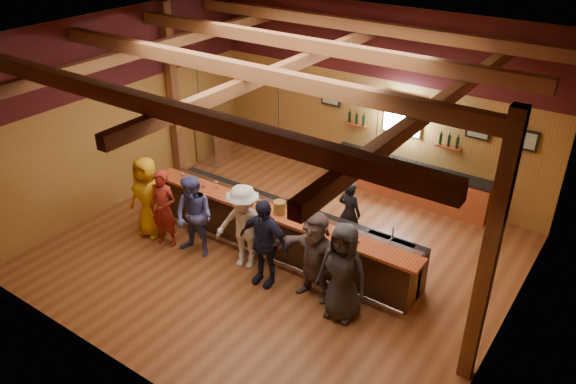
# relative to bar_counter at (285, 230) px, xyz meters

# --- Properties ---
(room) EXTENTS (9.04, 9.00, 4.52)m
(room) POSITION_rel_bar_counter_xyz_m (-0.02, -0.09, 2.69)
(room) COLOR brown
(room) RESTS_ON ground
(bar_counter) EXTENTS (6.30, 1.07, 1.11)m
(bar_counter) POSITION_rel_bar_counter_xyz_m (0.00, 0.00, 0.00)
(bar_counter) COLOR black
(bar_counter) RESTS_ON ground
(back_bar_cabinet) EXTENTS (4.00, 0.52, 0.95)m
(back_bar_cabinet) POSITION_rel_bar_counter_xyz_m (1.18, 3.57, -0.05)
(back_bar_cabinet) COLOR maroon
(back_bar_cabinet) RESTS_ON ground
(window) EXTENTS (0.95, 0.09, 0.95)m
(window) POSITION_rel_bar_counter_xyz_m (0.78, 3.80, 1.53)
(window) COLOR silver
(window) RESTS_ON room
(framed_pictures) EXTENTS (5.35, 0.05, 0.45)m
(framed_pictures) POSITION_rel_bar_counter_xyz_m (1.65, 3.79, 1.58)
(framed_pictures) COLOR black
(framed_pictures) RESTS_ON room
(wine_shelves) EXTENTS (3.00, 0.18, 0.30)m
(wine_shelves) POSITION_rel_bar_counter_xyz_m (0.78, 3.73, 1.10)
(wine_shelves) COLOR maroon
(wine_shelves) RESTS_ON room
(pendant_lights) EXTENTS (4.24, 0.24, 1.37)m
(pendant_lights) POSITION_rel_bar_counter_xyz_m (-0.02, -0.15, 2.19)
(pendant_lights) COLOR black
(pendant_lights) RESTS_ON room
(stainless_fridge) EXTENTS (0.70, 0.70, 1.80)m
(stainless_fridge) POSITION_rel_bar_counter_xyz_m (-4.12, 2.45, 0.38)
(stainless_fridge) COLOR silver
(stainless_fridge) RESTS_ON ground
(customer_orange) EXTENTS (0.95, 0.66, 1.85)m
(customer_orange) POSITION_rel_bar_counter_xyz_m (-2.82, -1.12, 0.40)
(customer_orange) COLOR #C58612
(customer_orange) RESTS_ON ground
(customer_redvest) EXTENTS (0.70, 0.53, 1.74)m
(customer_redvest) POSITION_rel_bar_counter_xyz_m (-2.24, -1.23, 0.35)
(customer_redvest) COLOR maroon
(customer_redvest) RESTS_ON ground
(customer_denim) EXTENTS (0.92, 0.75, 1.79)m
(customer_denim) POSITION_rel_bar_counter_xyz_m (-1.47, -1.12, 0.37)
(customer_denim) COLOR #454A8A
(customer_denim) RESTS_ON ground
(customer_white) EXTENTS (1.32, 0.98, 1.83)m
(customer_white) POSITION_rel_bar_counter_xyz_m (-0.37, -0.88, 0.39)
(customer_white) COLOR silver
(customer_white) RESTS_ON ground
(customer_navy) EXTENTS (1.09, 0.49, 1.84)m
(customer_navy) POSITION_rel_bar_counter_xyz_m (0.28, -1.09, 0.40)
(customer_navy) COLOR #1C1D38
(customer_navy) RESTS_ON ground
(customer_brown) EXTENTS (1.66, 0.53, 1.79)m
(customer_brown) POSITION_rel_bar_counter_xyz_m (1.30, -0.87, 0.37)
(customer_brown) COLOR brown
(customer_brown) RESTS_ON ground
(customer_dark) EXTENTS (0.96, 0.66, 1.90)m
(customer_dark) POSITION_rel_bar_counter_xyz_m (2.00, -1.08, 0.43)
(customer_dark) COLOR #242426
(customer_dark) RESTS_ON ground
(bartender) EXTENTS (0.55, 0.37, 1.47)m
(bartender) POSITION_rel_bar_counter_xyz_m (0.93, 1.07, 0.21)
(bartender) COLOR black
(bartender) RESTS_ON ground
(ice_bucket) EXTENTS (0.24, 0.24, 0.27)m
(ice_bucket) POSITION_rel_bar_counter_xyz_m (0.10, -0.31, 0.72)
(ice_bucket) COLOR brown
(ice_bucket) RESTS_ON bar_counter
(bottle_a) EXTENTS (0.07, 0.07, 0.31)m
(bottle_a) POSITION_rel_bar_counter_xyz_m (0.63, -0.25, 0.71)
(bottle_a) COLOR black
(bottle_a) RESTS_ON bar_counter
(bottle_b) EXTENTS (0.08, 0.08, 0.39)m
(bottle_b) POSITION_rel_bar_counter_xyz_m (0.66, -0.27, 0.74)
(bottle_b) COLOR black
(bottle_b) RESTS_ON bar_counter
(glass_a) EXTENTS (0.09, 0.09, 0.20)m
(glass_a) POSITION_rel_bar_counter_xyz_m (-2.47, -0.39, 0.73)
(glass_a) COLOR silver
(glass_a) RESTS_ON bar_counter
(glass_b) EXTENTS (0.08, 0.08, 0.17)m
(glass_b) POSITION_rel_bar_counter_xyz_m (-1.90, -0.35, 0.71)
(glass_b) COLOR silver
(glass_b) RESTS_ON bar_counter
(glass_c) EXTENTS (0.09, 0.09, 0.19)m
(glass_c) POSITION_rel_bar_counter_xyz_m (-1.62, -0.24, 0.73)
(glass_c) COLOR silver
(glass_c) RESTS_ON bar_counter
(glass_d) EXTENTS (0.07, 0.07, 0.16)m
(glass_d) POSITION_rel_bar_counter_xyz_m (-0.78, -0.44, 0.70)
(glass_d) COLOR silver
(glass_d) RESTS_ON bar_counter
(glass_e) EXTENTS (0.08, 0.08, 0.18)m
(glass_e) POSITION_rel_bar_counter_xyz_m (-0.43, -0.37, 0.72)
(glass_e) COLOR silver
(glass_e) RESTS_ON bar_counter
(glass_f) EXTENTS (0.08, 0.08, 0.18)m
(glass_f) POSITION_rel_bar_counter_xyz_m (0.80, -0.42, 0.71)
(glass_f) COLOR silver
(glass_f) RESTS_ON bar_counter
(glass_g) EXTENTS (0.08, 0.08, 0.17)m
(glass_g) POSITION_rel_bar_counter_xyz_m (1.37, -0.37, 0.71)
(glass_g) COLOR silver
(glass_g) RESTS_ON bar_counter
(glass_h) EXTENTS (0.07, 0.07, 0.17)m
(glass_h) POSITION_rel_bar_counter_xyz_m (1.89, -0.33, 0.71)
(glass_h) COLOR silver
(glass_h) RESTS_ON bar_counter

